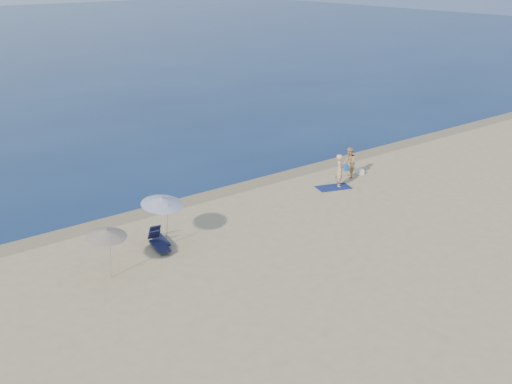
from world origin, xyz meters
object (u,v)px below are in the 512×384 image
person_right (349,163)px  blue_cooler (347,168)px  umbrella_near (162,201)px  person_left (340,171)px

person_right → blue_cooler: bearing=-179.5°
blue_cooler → umbrella_near: (-14.85, -2.42, 2.00)m
person_left → blue_cooler: 3.25m
person_left → blue_cooler: bearing=-10.6°
person_right → umbrella_near: 14.01m
blue_cooler → person_right: bearing=-114.5°
person_right → umbrella_near: size_ratio=0.74×
person_left → umbrella_near: (-12.28, -0.61, 1.21)m
person_left → blue_cooler: person_left is taller
person_left → umbrella_near: 12.35m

